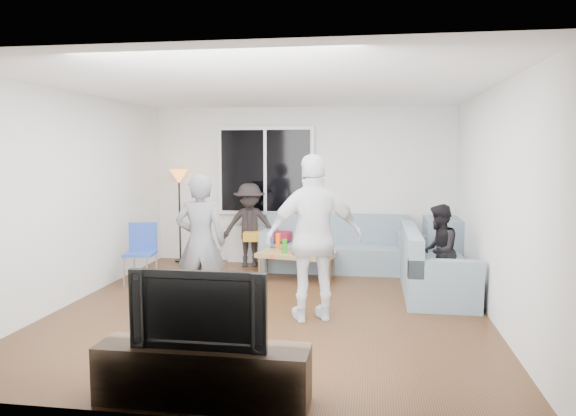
% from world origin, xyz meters
% --- Properties ---
extents(floor, '(5.00, 5.50, 0.04)m').
position_xyz_m(floor, '(0.00, 0.00, -0.02)').
color(floor, '#56351C').
rests_on(floor, ground).
extents(ceiling, '(5.00, 5.50, 0.04)m').
position_xyz_m(ceiling, '(0.00, 0.00, 2.62)').
color(ceiling, white).
rests_on(ceiling, ground).
extents(wall_back, '(5.00, 0.04, 2.60)m').
position_xyz_m(wall_back, '(0.00, 2.77, 1.30)').
color(wall_back, silver).
rests_on(wall_back, ground).
extents(wall_front, '(5.00, 0.04, 2.60)m').
position_xyz_m(wall_front, '(0.00, -2.77, 1.30)').
color(wall_front, silver).
rests_on(wall_front, ground).
extents(wall_left, '(0.04, 5.50, 2.60)m').
position_xyz_m(wall_left, '(-2.52, 0.00, 1.30)').
color(wall_left, silver).
rests_on(wall_left, ground).
extents(wall_right, '(0.04, 5.50, 2.60)m').
position_xyz_m(wall_right, '(2.52, 0.00, 1.30)').
color(wall_right, silver).
rests_on(wall_right, ground).
extents(window_frame, '(1.62, 0.06, 1.47)m').
position_xyz_m(window_frame, '(-0.60, 2.69, 1.55)').
color(window_frame, white).
rests_on(window_frame, wall_back).
extents(window_glass, '(1.50, 0.02, 1.35)m').
position_xyz_m(window_glass, '(-0.60, 2.65, 1.55)').
color(window_glass, black).
rests_on(window_glass, window_frame).
extents(window_mullion, '(0.05, 0.03, 1.35)m').
position_xyz_m(window_mullion, '(-0.60, 2.64, 1.55)').
color(window_mullion, white).
rests_on(window_mullion, window_frame).
extents(radiator, '(1.30, 0.12, 0.62)m').
position_xyz_m(radiator, '(-0.60, 2.65, 0.31)').
color(radiator, silver).
rests_on(radiator, floor).
extents(potted_plant, '(0.21, 0.18, 0.34)m').
position_xyz_m(potted_plant, '(-0.07, 2.62, 0.79)').
color(potted_plant, '#255E27').
rests_on(potted_plant, radiator).
extents(vase, '(0.19, 0.19, 0.18)m').
position_xyz_m(vase, '(-1.05, 2.62, 0.71)').
color(vase, silver).
rests_on(vase, radiator).
extents(sofa_back_section, '(2.30, 0.85, 0.85)m').
position_xyz_m(sofa_back_section, '(0.60, 2.27, 0.42)').
color(sofa_back_section, slate).
rests_on(sofa_back_section, floor).
extents(sofa_right_section, '(2.00, 0.85, 0.85)m').
position_xyz_m(sofa_right_section, '(2.02, 1.05, 0.42)').
color(sofa_right_section, slate).
rests_on(sofa_right_section, floor).
extents(sofa_corner, '(0.85, 0.85, 0.85)m').
position_xyz_m(sofa_corner, '(2.41, 2.27, 0.42)').
color(sofa_corner, slate).
rests_on(sofa_corner, floor).
extents(cushion_yellow, '(0.42, 0.37, 0.14)m').
position_xyz_m(cushion_yellow, '(-0.69, 2.25, 0.51)').
color(cushion_yellow, '#C4891C').
rests_on(cushion_yellow, sofa_back_section).
extents(cushion_red, '(0.40, 0.35, 0.13)m').
position_xyz_m(cushion_red, '(-0.32, 2.33, 0.51)').
color(cushion_red, maroon).
rests_on(cushion_red, sofa_back_section).
extents(coffee_table, '(1.19, 0.78, 0.40)m').
position_xyz_m(coffee_table, '(0.08, 1.53, 0.20)').
color(coffee_table, '#A5814F').
rests_on(coffee_table, floor).
extents(pitcher, '(0.17, 0.17, 0.17)m').
position_xyz_m(pitcher, '(0.11, 1.61, 0.49)').
color(pitcher, maroon).
rests_on(pitcher, coffee_table).
extents(side_chair, '(0.46, 0.46, 0.86)m').
position_xyz_m(side_chair, '(-2.05, 0.87, 0.43)').
color(side_chair, '#2748AC').
rests_on(side_chair, floor).
extents(floor_lamp, '(0.32, 0.32, 1.56)m').
position_xyz_m(floor_lamp, '(-2.05, 2.50, 0.78)').
color(floor_lamp, orange).
rests_on(floor_lamp, floor).
extents(player_left, '(0.62, 0.44, 1.61)m').
position_xyz_m(player_left, '(-0.82, -0.18, 0.81)').
color(player_left, '#54545A').
rests_on(player_left, floor).
extents(player_right, '(1.17, 0.79, 1.85)m').
position_xyz_m(player_right, '(0.55, -0.37, 0.92)').
color(player_right, silver).
rests_on(player_right, floor).
extents(spectator_right, '(0.57, 0.67, 1.20)m').
position_xyz_m(spectator_right, '(2.02, 0.83, 0.60)').
color(spectator_right, black).
rests_on(spectator_right, floor).
extents(spectator_back, '(0.96, 0.66, 1.36)m').
position_xyz_m(spectator_back, '(-0.80, 2.30, 0.68)').
color(spectator_back, black).
rests_on(spectator_back, floor).
extents(tv_console, '(1.60, 0.40, 0.44)m').
position_xyz_m(tv_console, '(-0.06, -2.50, 0.22)').
color(tv_console, '#34271A').
rests_on(tv_console, floor).
extents(television, '(1.02, 0.13, 0.59)m').
position_xyz_m(television, '(-0.06, -2.50, 0.73)').
color(television, black).
rests_on(television, tv_console).
extents(bottle_a, '(0.07, 0.07, 0.25)m').
position_xyz_m(bottle_a, '(-0.21, 1.66, 0.53)').
color(bottle_a, '#F5560E').
rests_on(bottle_a, coffee_table).
extents(bottle_e, '(0.07, 0.07, 0.22)m').
position_xyz_m(bottle_e, '(0.44, 1.64, 0.51)').
color(bottle_e, black).
rests_on(bottle_e, coffee_table).
extents(bottle_d, '(0.07, 0.07, 0.23)m').
position_xyz_m(bottle_d, '(0.28, 1.48, 0.51)').
color(bottle_d, '#F8AC16').
rests_on(bottle_d, coffee_table).
extents(bottle_b, '(0.08, 0.08, 0.20)m').
position_xyz_m(bottle_b, '(-0.08, 1.42, 0.50)').
color(bottle_b, '#268A19').
rests_on(bottle_b, coffee_table).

